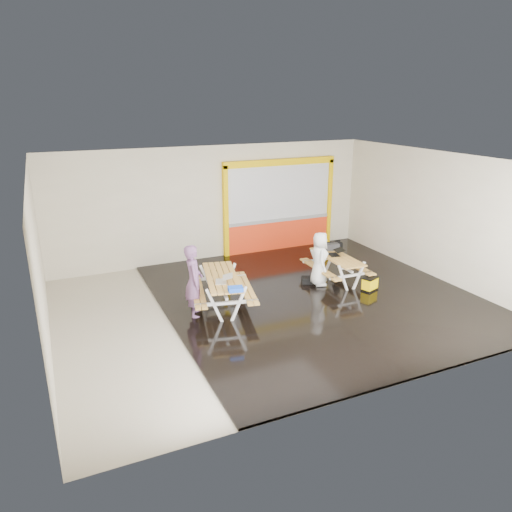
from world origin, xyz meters
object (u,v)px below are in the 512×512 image
picnic_table_left (222,284)px  blue_pouch (236,289)px  person_left (194,281)px  toolbox (332,247)px  person_right (319,259)px  laptop_left (223,280)px  picnic_table_right (337,262)px  laptop_right (336,253)px  fluke_bag (370,284)px  dark_case (309,280)px  backpack (337,248)px

picnic_table_left → blue_pouch: bearing=-92.5°
person_left → toolbox: (4.35, 1.03, -0.03)m
person_left → toolbox: person_left is taller
toolbox → person_left: bearing=-166.7°
person_right → laptop_left: bearing=120.9°
picnic_table_right → laptop_left: bearing=-168.6°
picnic_table_right → laptop_left: laptop_left is taller
picnic_table_left → picnic_table_right: picnic_table_left is taller
person_left → laptop_right: bearing=-69.4°
picnic_table_left → fluke_bag: 3.94m
dark_case → picnic_table_right: bearing=-11.1°
laptop_left → toolbox: laptop_left is taller
picnic_table_left → fluke_bag: (3.87, -0.61, -0.41)m
person_left → fluke_bag: person_left is taller
person_left → blue_pouch: bearing=-128.1°
picnic_table_right → dark_case: bearing=168.9°
person_left → fluke_bag: (4.61, -0.46, -0.65)m
dark_case → person_right: bearing=-55.7°
picnic_table_right → person_right: size_ratio=1.33×
laptop_left → toolbox: (3.72, 1.26, -0.04)m
person_right → dark_case: size_ratio=3.55×
fluke_bag → laptop_right: bearing=110.7°
picnic_table_right → person_right: 0.64m
person_right → laptop_right: 0.65m
picnic_table_left → laptop_left: bearing=-104.5°
picnic_table_left → laptop_left: (-0.10, -0.37, 0.25)m
picnic_table_left → laptop_right: (3.48, 0.45, 0.17)m
toolbox → backpack: (0.38, 0.27, -0.16)m
blue_pouch → toolbox: size_ratio=0.72×
laptop_right → backpack: size_ratio=1.05×
person_right → fluke_bag: 1.46m
person_left → laptop_left: size_ratio=3.50×
picnic_table_right → laptop_left: 3.63m
laptop_right → person_right: bearing=-163.6°
person_right → backpack: 1.46m
laptop_right → picnic_table_left: bearing=-172.6°
person_right → laptop_right: bearing=-54.9°
dark_case → laptop_right: bearing=-3.1°
blue_pouch → person_left: bearing=129.4°
laptop_left → laptop_right: laptop_left is taller
backpack → picnic_table_left: bearing=-163.9°
person_left → dark_case: person_left is taller
person_left → person_right: person_left is taller
backpack → fluke_bag: (-0.13, -1.76, -0.47)m
person_left → backpack: bearing=-62.1°
laptop_right → backpack: (0.53, 0.71, -0.12)m
laptop_left → dark_case: (2.79, 0.86, -0.76)m
person_left → blue_pouch: size_ratio=5.37×
picnic_table_left → toolbox: 3.73m
laptop_right → laptop_left: bearing=-167.1°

